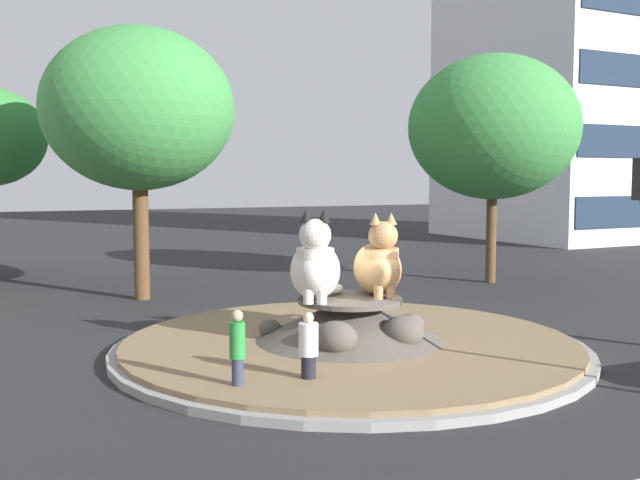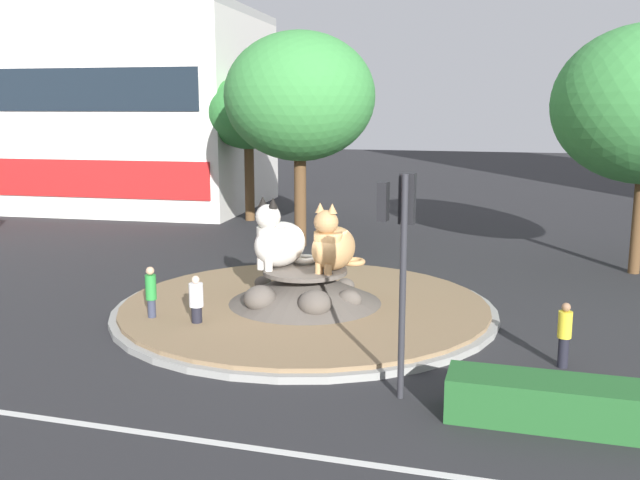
% 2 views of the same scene
% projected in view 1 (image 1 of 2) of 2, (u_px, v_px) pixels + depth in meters
% --- Properties ---
extents(ground_plane, '(160.00, 160.00, 0.00)m').
position_uv_depth(ground_plane, '(350.00, 351.00, 17.89)').
color(ground_plane, '#28282B').
extents(roundabout_island, '(11.49, 11.49, 1.32)m').
position_uv_depth(roundabout_island, '(350.00, 335.00, 17.83)').
color(roundabout_island, gray).
rests_on(roundabout_island, ground).
extents(cat_statue_white, '(2.05, 2.22, 2.18)m').
position_uv_depth(cat_statue_white, '(315.00, 267.00, 17.44)').
color(cat_statue_white, silver).
rests_on(cat_statue_white, roundabout_island).
extents(cat_statue_calico, '(1.69, 2.16, 2.07)m').
position_uv_depth(cat_statue_calico, '(379.00, 265.00, 18.13)').
color(cat_statue_calico, tan).
rests_on(cat_statue_calico, roundabout_island).
extents(broadleaf_tree_behind_island, '(6.51, 6.51, 9.31)m').
position_uv_depth(broadleaf_tree_behind_island, '(138.00, 110.00, 24.92)').
color(broadleaf_tree_behind_island, brown).
rests_on(broadleaf_tree_behind_island, ground).
extents(third_tree_left, '(6.72, 6.72, 9.06)m').
position_uv_depth(third_tree_left, '(493.00, 127.00, 28.97)').
color(third_tree_left, brown).
rests_on(third_tree_left, ground).
extents(pedestrian_white_shirt, '(0.39, 0.39, 1.61)m').
position_uv_depth(pedestrian_white_shirt, '(308.00, 351.00, 14.41)').
color(pedestrian_white_shirt, black).
rests_on(pedestrian_white_shirt, ground).
extents(pedestrian_green_shirt, '(0.30, 0.30, 1.75)m').
position_uv_depth(pedestrian_green_shirt, '(237.00, 351.00, 13.91)').
color(pedestrian_green_shirt, '#33384C').
rests_on(pedestrian_green_shirt, ground).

